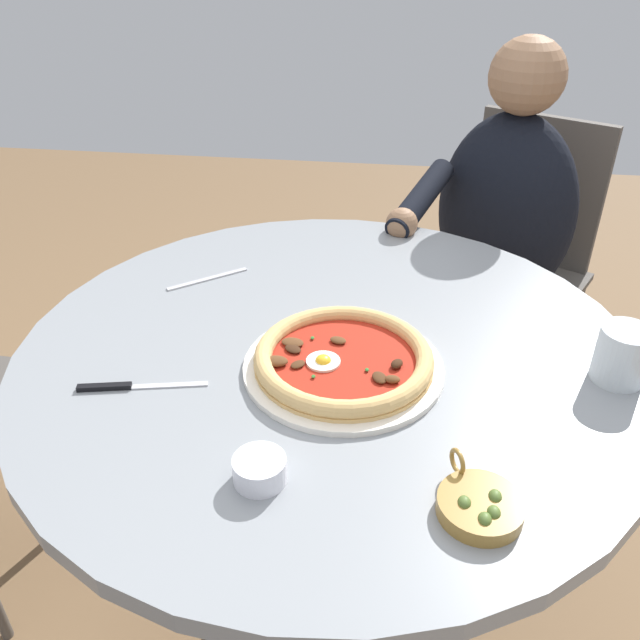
% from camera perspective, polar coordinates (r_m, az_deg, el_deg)
% --- Properties ---
extents(ground_plane, '(6.00, 6.00, 0.02)m').
position_cam_1_polar(ground_plane, '(1.60, 0.59, -24.39)').
color(ground_plane, brown).
extents(dining_table, '(1.01, 1.01, 0.72)m').
position_cam_1_polar(dining_table, '(1.16, 0.75, -8.69)').
color(dining_table, gray).
rests_on(dining_table, ground).
extents(pizza_on_plate, '(0.31, 0.31, 0.04)m').
position_cam_1_polar(pizza_on_plate, '(1.00, 2.04, -3.54)').
color(pizza_on_plate, white).
rests_on(pizza_on_plate, dining_table).
extents(water_glass, '(0.08, 0.08, 0.09)m').
position_cam_1_polar(water_glass, '(1.07, 24.86, -3.02)').
color(water_glass, silver).
rests_on(water_glass, dining_table).
extents(steak_knife, '(0.05, 0.19, 0.01)m').
position_cam_1_polar(steak_knife, '(1.01, -16.83, -5.59)').
color(steak_knife, silver).
rests_on(steak_knife, dining_table).
extents(ramekin_capers, '(0.07, 0.07, 0.03)m').
position_cam_1_polar(ramekin_capers, '(0.83, -5.30, -12.83)').
color(ramekin_capers, white).
rests_on(ramekin_capers, dining_table).
extents(olive_pan, '(0.12, 0.10, 0.04)m').
position_cam_1_polar(olive_pan, '(0.81, 13.80, -15.49)').
color(olive_pan, olive).
rests_on(olive_pan, dining_table).
extents(fork_utensil, '(0.11, 0.13, 0.00)m').
position_cam_1_polar(fork_utensil, '(1.27, -9.80, 3.56)').
color(fork_utensil, '#BCBCC1').
rests_on(fork_utensil, dining_table).
extents(diner_person, '(0.46, 0.50, 1.10)m').
position_cam_1_polar(diner_person, '(1.77, 14.78, 2.70)').
color(diner_person, '#282833').
rests_on(diner_person, ground).
extents(cafe_chair_diner, '(0.53, 0.53, 0.87)m').
position_cam_1_polar(cafe_chair_diner, '(1.87, 16.70, 5.75)').
color(cafe_chair_diner, '#504A45').
rests_on(cafe_chair_diner, ground).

